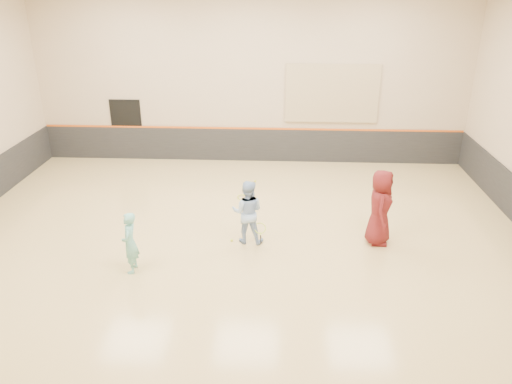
{
  "coord_description": "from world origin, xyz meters",
  "views": [
    {
      "loc": [
        1.05,
        -11.23,
        6.17
      ],
      "look_at": [
        0.46,
        0.4,
        1.15
      ],
      "focal_mm": 35.0,
      "sensor_mm": 36.0,
      "label": 1
    }
  ],
  "objects_px": {
    "girl": "(130,243)",
    "spare_racket": "(242,195)",
    "young_man": "(380,207)",
    "instructor": "(248,212)"
  },
  "relations": [
    {
      "from": "girl",
      "to": "young_man",
      "type": "height_order",
      "value": "young_man"
    },
    {
      "from": "girl",
      "to": "young_man",
      "type": "distance_m",
      "value": 6.03
    },
    {
      "from": "instructor",
      "to": "young_man",
      "type": "distance_m",
      "value": 3.27
    },
    {
      "from": "girl",
      "to": "spare_racket",
      "type": "relative_size",
      "value": 2.01
    },
    {
      "from": "instructor",
      "to": "young_man",
      "type": "relative_size",
      "value": 0.85
    },
    {
      "from": "instructor",
      "to": "spare_racket",
      "type": "xyz_separation_m",
      "value": [
        -0.34,
        2.69,
        -0.73
      ]
    },
    {
      "from": "girl",
      "to": "instructor",
      "type": "relative_size",
      "value": 0.88
    },
    {
      "from": "instructor",
      "to": "spare_racket",
      "type": "relative_size",
      "value": 2.29
    },
    {
      "from": "instructor",
      "to": "young_man",
      "type": "height_order",
      "value": "young_man"
    },
    {
      "from": "instructor",
      "to": "girl",
      "type": "bearing_deg",
      "value": 35.31
    }
  ]
}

